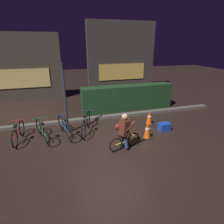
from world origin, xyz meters
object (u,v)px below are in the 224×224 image
Objects in this scene: cyclist at (124,131)px; parked_bike_center_right at (86,124)px; traffic_cone_far at (149,118)px; blue_crate at (164,127)px; parked_bike_left_mid at (42,131)px; street_post at (65,100)px; parked_bike_center_left at (65,127)px; traffic_cone_near at (147,130)px; parked_bike_leftmost at (18,133)px.

parked_bike_center_right is at bearing 107.86° from cyclist.
traffic_cone_far is 1.45× the size of blue_crate.
cyclist is (0.99, -1.55, 0.26)m from parked_bike_center_right.
parked_bike_left_mid reaches higher than blue_crate.
parked_bike_left_mid is (-0.91, -0.33, -0.99)m from street_post.
traffic_cone_near is (2.89, -1.07, -0.04)m from parked_bike_center_left.
street_post is at bearing -40.58° from parked_bike_center_left.
street_post is at bearing -79.27° from parked_bike_leftmost.
street_post is 3.23m from traffic_cone_near.
parked_bike_left_mid is 2.42× the size of traffic_cone_near.
traffic_cone_far is (0.64, 1.08, -0.01)m from traffic_cone_near.
cyclist reaches higher than parked_bike_center_left.
parked_bike_leftmost reaches higher than traffic_cone_near.
parked_bike_center_right is at bearing 178.98° from traffic_cone_far.
cyclist is (-2.04, -0.82, 0.48)m from blue_crate.
parked_bike_center_left is at bearing 125.66° from cyclist.
traffic_cone_far is at bearing -72.15° from parked_bike_center_right.
street_post is at bearing 176.30° from traffic_cone_far.
traffic_cone_far is 2.31m from cyclist.
street_post is at bearing 119.66° from cyclist.
parked_bike_leftmost is at bearing 140.60° from cyclist.
street_post is 2.01m from parked_bike_leftmost.
parked_bike_leftmost is 5.14m from traffic_cone_far.
parked_bike_leftmost is 0.92× the size of parked_bike_center_left.
parked_bike_center_right reaches higher than parked_bike_left_mid.
traffic_cone_far reaches higher than blue_crate.
parked_bike_center_left reaches higher than parked_bike_left_mid.
parked_bike_center_right reaches higher than traffic_cone_far.
cyclist reaches higher than parked_bike_left_mid.
blue_crate is at bearing 7.18° from cyclist.
parked_bike_left_mid is 1.61m from parked_bike_center_right.
parked_bike_center_left is 2.58× the size of traffic_cone_far.
street_post is 2.14× the size of cyclist.
street_post is at bearing 94.97° from parked_bike_center_right.
parked_bike_left_mid is at bearing 173.00° from blue_crate.
parked_bike_leftmost is at bearing 179.31° from traffic_cone_far.
traffic_cone_far is at bearing -107.00° from parked_bike_left_mid.
parked_bike_leftmost is 3.44× the size of blue_crate.
parked_bike_center_left is at bearing -101.39° from parked_bike_left_mid.
parked_bike_left_mid reaches higher than parked_bike_leftmost.
parked_bike_left_mid is at bearing -160.03° from street_post.
parked_bike_left_mid is 1.26× the size of cyclist.
parked_bike_center_right is 3.79× the size of blue_crate.
parked_bike_center_right is (0.81, 0.06, 0.01)m from parked_bike_center_left.
traffic_cone_near is 0.52× the size of cyclist.
cyclist is (1.81, -1.49, 0.28)m from parked_bike_center_left.
parked_bike_left_mid is at bearing 136.99° from cyclist.
traffic_cone_near is at bearing 6.60° from cyclist.
parked_bike_center_right is 2.62× the size of traffic_cone_far.
parked_bike_leftmost is 2.42m from parked_bike_center_right.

